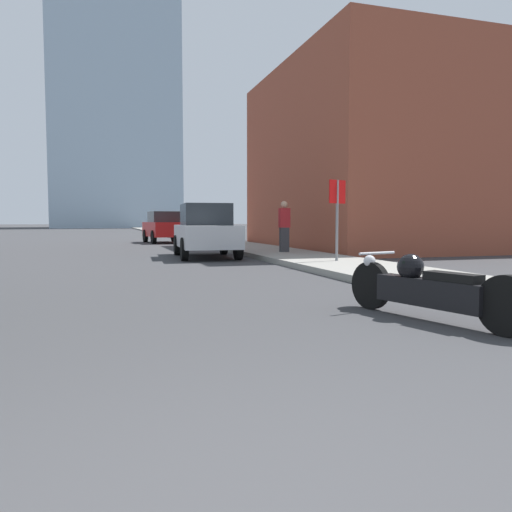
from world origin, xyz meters
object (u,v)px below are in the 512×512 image
parked_car_silver (206,231)px  stop_sign (337,206)px  motorcycle (427,288)px  pedestrian (284,226)px  parked_car_red (164,227)px

parked_car_silver → stop_sign: 4.98m
motorcycle → pedestrian: 10.84m
parked_car_silver → stop_sign: bearing=-54.7°
parked_car_red → pedestrian: (2.60, -11.78, 0.16)m
pedestrian → parked_car_silver: bearing=173.4°
parked_car_red → stop_sign: 15.90m
parked_car_silver → parked_car_red: parked_car_silver is taller
parked_car_silver → pedestrian: 2.62m
parked_car_red → pedestrian: size_ratio=2.37×
motorcycle → pedestrian: pedestrian is taller
motorcycle → parked_car_silver: size_ratio=0.59×
motorcycle → parked_car_red: bearing=76.2°
stop_sign → parked_car_red: bearing=99.5°
motorcycle → stop_sign: size_ratio=1.19×
parked_car_silver → stop_sign: size_ratio=2.00×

